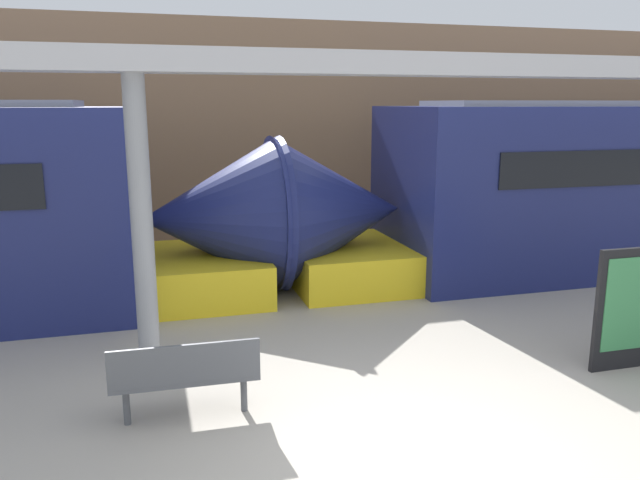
{
  "coord_description": "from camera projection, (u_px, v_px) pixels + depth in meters",
  "views": [
    {
      "loc": [
        -2.19,
        -4.56,
        3.16
      ],
      "look_at": [
        -0.04,
        3.13,
        1.4
      ],
      "focal_mm": 35.0,
      "sensor_mm": 36.0,
      "label": 1
    }
  ],
  "objects": [
    {
      "name": "ground_plane",
      "position": [
        419.0,
        466.0,
        5.54
      ],
      "size": [
        60.0,
        60.0,
        0.0
      ],
      "primitive_type": "plane",
      "color": "#A8A093"
    },
    {
      "name": "station_wall",
      "position": [
        243.0,
        132.0,
        14.23
      ],
      "size": [
        56.0,
        0.2,
        5.0
      ],
      "primitive_type": "cube",
      "color": "#937051",
      "rests_on": "ground_plane"
    },
    {
      "name": "bench_near",
      "position": [
        185.0,
        373.0,
        6.22
      ],
      "size": [
        1.48,
        0.48,
        0.87
      ],
      "rotation": [
        0.0,
        0.0,
        -0.02
      ],
      "color": "#4C4F54",
      "rests_on": "ground_plane"
    },
    {
      "name": "poster_board",
      "position": [
        638.0,
        307.0,
        7.47
      ],
      "size": [
        1.19,
        0.07,
        1.5
      ],
      "color": "black",
      "rests_on": "ground_plane"
    },
    {
      "name": "support_column_near",
      "position": [
        142.0,
        225.0,
        7.35
      ],
      "size": [
        0.26,
        0.26,
        3.49
      ],
      "primitive_type": "cylinder",
      "color": "gray",
      "rests_on": "ground_plane"
    },
    {
      "name": "canopy_beam",
      "position": [
        132.0,
        59.0,
        6.94
      ],
      "size": [
        28.0,
        0.6,
        0.28
      ],
      "primitive_type": "cube",
      "color": "#B7B7BC",
      "rests_on": "support_column_near"
    }
  ]
}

